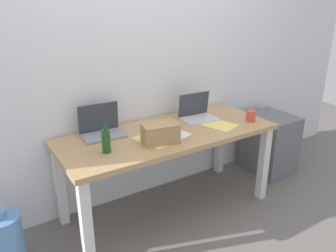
{
  "coord_description": "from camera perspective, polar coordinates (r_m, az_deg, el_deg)",
  "views": [
    {
      "loc": [
        -1.37,
        -2.16,
        1.76
      ],
      "look_at": [
        0.0,
        0.0,
        0.78
      ],
      "focal_mm": 36.82,
      "sensor_mm": 36.0,
      "label": 1
    }
  ],
  "objects": [
    {
      "name": "ground_plane",
      "position": [
        3.11,
        0.0,
        -13.51
      ],
      "size": [
        8.0,
        8.0,
        0.0
      ],
      "primitive_type": "plane",
      "color": "slate"
    },
    {
      "name": "back_wall",
      "position": [
        2.95,
        -4.43,
        12.0
      ],
      "size": [
        5.2,
        0.08,
        2.6
      ],
      "primitive_type": "cube",
      "color": "white",
      "rests_on": "ground"
    },
    {
      "name": "desk",
      "position": [
        2.8,
        0.0,
        -2.81
      ],
      "size": [
        1.76,
        0.72,
        0.73
      ],
      "color": "tan",
      "rests_on": "ground"
    },
    {
      "name": "laptop_left",
      "position": [
        2.72,
        -10.91,
        -0.44
      ],
      "size": [
        0.33,
        0.22,
        0.24
      ],
      "color": "gray",
      "rests_on": "desk"
    },
    {
      "name": "laptop_right",
      "position": [
        3.03,
        4.9,
        2.05
      ],
      "size": [
        0.31,
        0.24,
        0.22
      ],
      "color": "silver",
      "rests_on": "desk"
    },
    {
      "name": "beer_bottle",
      "position": [
        2.41,
        -10.24,
        -2.27
      ],
      "size": [
        0.06,
        0.06,
        0.24
      ],
      "color": "#1E5123",
      "rests_on": "desk"
    },
    {
      "name": "computer_mouse",
      "position": [
        2.83,
        -0.14,
        0.01
      ],
      "size": [
        0.1,
        0.12,
        0.03
      ],
      "primitive_type": "ellipsoid",
      "rotation": [
        0.0,
        0.0,
        -0.42
      ],
      "color": "#4C9E56",
      "rests_on": "desk"
    },
    {
      "name": "cardboard_box",
      "position": [
        2.54,
        -1.27,
        -1.22
      ],
      "size": [
        0.29,
        0.2,
        0.14
      ],
      "primitive_type": "cube",
      "rotation": [
        0.0,
        0.0,
        -0.19
      ],
      "color": "tan",
      "rests_on": "desk"
    },
    {
      "name": "coffee_mug",
      "position": [
        3.06,
        13.54,
        1.64
      ],
      "size": [
        0.08,
        0.08,
        0.09
      ],
      "primitive_type": "cylinder",
      "color": "#D84C38",
      "rests_on": "desk"
    },
    {
      "name": "paper_sheet_front_right",
      "position": [
        2.94,
        8.28,
        0.25
      ],
      "size": [
        0.3,
        0.35,
        0.0
      ],
      "primitive_type": "cube",
      "rotation": [
        0.0,
        0.0,
        0.33
      ],
      "color": "#F4E06B",
      "rests_on": "desk"
    },
    {
      "name": "paper_yellow_folder",
      "position": [
        2.61,
        -2.25,
        -2.26
      ],
      "size": [
        0.28,
        0.34,
        0.0
      ],
      "primitive_type": "cube",
      "rotation": [
        0.0,
        0.0,
        0.25
      ],
      "color": "#F4E06B",
      "rests_on": "desk"
    },
    {
      "name": "paper_sheet_center",
      "position": [
        2.73,
        0.24,
        -1.2
      ],
      "size": [
        0.29,
        0.35,
        0.0
      ],
      "primitive_type": "cube",
      "rotation": [
        0.0,
        0.0,
        0.3
      ],
      "color": "white",
      "rests_on": "desk"
    },
    {
      "name": "water_cooler_jug",
      "position": [
        2.66,
        -25.37,
        -17.08
      ],
      "size": [
        0.25,
        0.25,
        0.46
      ],
      "color": "#598CC6",
      "rests_on": "ground"
    },
    {
      "name": "filing_cabinet",
      "position": [
        3.75,
        16.41,
        -2.75
      ],
      "size": [
        0.4,
        0.48,
        0.61
      ],
      "primitive_type": "cube",
      "color": "slate",
      "rests_on": "ground"
    }
  ]
}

